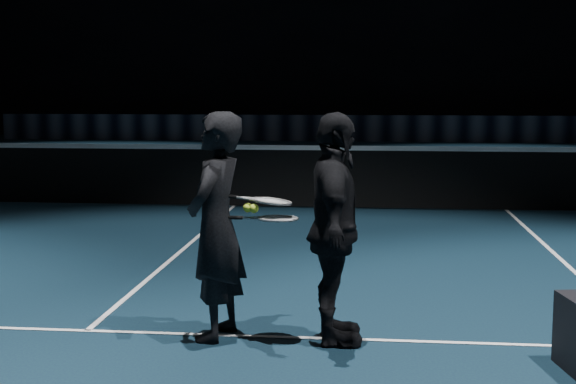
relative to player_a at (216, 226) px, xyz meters
name	(u,v)px	position (x,y,z in m)	size (l,w,h in m)	color
floor	(234,207)	(-1.00, 6.44, -0.82)	(36.00, 36.00, 0.00)	black
wall_back	(316,1)	(-1.00, 24.44, 4.18)	(30.00, 30.00, 0.00)	black
court_lines	(234,206)	(-1.00, 6.44, -0.82)	(10.98, 23.78, 0.01)	white
net_mesh	(233,178)	(-1.00, 6.44, -0.37)	(12.80, 0.02, 0.86)	black
net_tape	(233,147)	(-1.00, 6.44, 0.09)	(12.80, 0.03, 0.07)	white
sponsor_backdrop	(311,128)	(-1.00, 21.94, -0.37)	(22.00, 0.15, 0.90)	black
player_a	(216,226)	(0.00, 0.00, 0.00)	(0.60, 0.39, 1.64)	black
player_b	(334,229)	(0.85, -0.03, 0.00)	(0.96, 0.40, 1.64)	black
racket_lower	(278,219)	(0.45, -0.01, 0.07)	(0.68, 0.22, 0.03)	black
racket_upper	(272,201)	(0.40, 0.03, 0.18)	(0.68, 0.22, 0.03)	black
tennis_balls	(251,206)	(0.26, 0.00, 0.15)	(0.12, 0.10, 0.12)	#D3EB31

